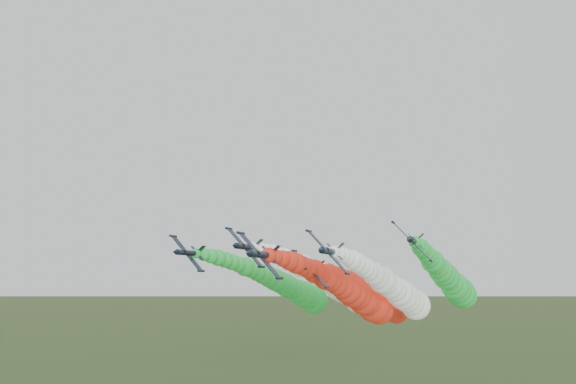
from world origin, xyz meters
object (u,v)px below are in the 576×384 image
jet_inner_right (396,291)px  jet_inner_left (333,284)px  jet_lead (356,295)px  jet_outer_right (450,281)px  jet_outer_left (288,287)px  jet_trail (377,299)px

jet_inner_right → jet_inner_left: bearing=167.4°
jet_lead → jet_outer_right: jet_outer_right is taller
jet_lead → jet_inner_right: (8.51, 7.56, 0.87)m
jet_inner_right → jet_outer_right: bearing=46.5°
jet_lead → jet_outer_right: (20.62, 20.32, 3.13)m
jet_inner_right → jet_outer_right: size_ratio=1.00×
jet_inner_left → jet_outer_right: jet_outer_right is taller
jet_outer_left → jet_trail: size_ratio=1.01×
jet_lead → jet_outer_right: size_ratio=1.00×
jet_outer_left → jet_trail: 24.54m
jet_outer_left → jet_trail: bearing=10.3°
jet_inner_right → jet_lead: bearing=-138.4°
jet_inner_right → jet_outer_left: 33.19m
jet_inner_left → jet_outer_left: bearing=153.2°
jet_outer_right → jet_inner_right: bearing=-133.5°
jet_inner_left → jet_inner_right: bearing=-12.6°
jet_trail → jet_inner_right: bearing=-64.8°
jet_trail → jet_lead: bearing=-93.0°
jet_outer_right → jet_outer_left: bearing=-177.9°
jet_lead → jet_outer_left: 29.48m
jet_lead → jet_outer_left: (-22.75, 18.70, 1.21)m
jet_lead → jet_trail: bearing=87.0°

